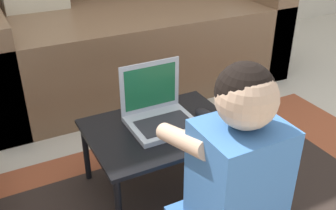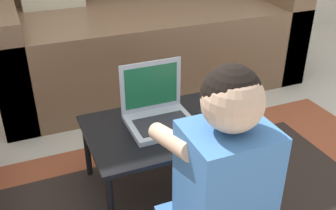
% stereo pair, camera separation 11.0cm
% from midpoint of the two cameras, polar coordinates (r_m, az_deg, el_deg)
% --- Properties ---
extents(ground_plane, '(16.00, 16.00, 0.00)m').
position_cam_midpoint_polar(ground_plane, '(1.57, 4.09, -14.88)').
color(ground_plane, beige).
extents(couch, '(1.77, 0.93, 0.84)m').
position_cam_midpoint_polar(couch, '(2.52, -7.13, 10.45)').
color(couch, brown).
rests_on(couch, ground_plane).
extents(laptop_desk, '(0.56, 0.42, 0.29)m').
position_cam_midpoint_polar(laptop_desk, '(1.51, -3.02, -4.27)').
color(laptop_desk, black).
rests_on(laptop_desk, ground_plane).
extents(laptop, '(0.25, 0.22, 0.23)m').
position_cam_midpoint_polar(laptop, '(1.50, -3.34, -1.42)').
color(laptop, '#B7BCC6').
rests_on(laptop, laptop_desk).
extents(computer_mouse, '(0.06, 0.10, 0.04)m').
position_cam_midpoint_polar(computer_mouse, '(1.54, 3.28, -1.52)').
color(computer_mouse, black).
rests_on(computer_mouse, laptop_desk).
extents(person_seated, '(0.32, 0.41, 0.71)m').
position_cam_midpoint_polar(person_seated, '(1.19, 7.11, -12.48)').
color(person_seated, '#3D70B2').
rests_on(person_seated, ground_plane).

